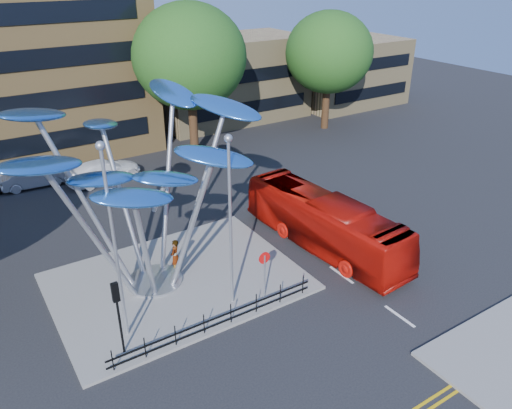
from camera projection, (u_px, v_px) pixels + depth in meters
ground at (258, 344)px, 21.32m from camera, size 120.00×120.00×0.00m
traffic_island at (177, 281)px, 25.32m from camera, size 12.00×9.00×0.15m
low_building_near at (229, 79)px, 49.93m from camera, size 15.00×8.00×8.00m
low_building_far at (347, 72)px, 55.44m from camera, size 12.00×8.00×7.00m
tree_right at (189, 57)px, 38.23m from camera, size 8.80×8.80×12.11m
tree_far at (329, 53)px, 45.44m from camera, size 8.00×8.00×10.81m
leaf_sculpture at (138, 156)px, 22.31m from camera, size 12.72×9.54×9.51m
street_lamp_left at (112, 229)px, 19.40m from camera, size 0.36×0.36×8.80m
street_lamp_right at (230, 208)px, 21.57m from camera, size 0.36×0.36×8.30m
traffic_light_island at (117, 303)px, 19.62m from camera, size 0.28×0.18×3.42m
no_entry_sign_island at (264, 267)px, 23.38m from camera, size 0.60×0.10×2.45m
pedestrian_railing_front at (218, 320)px, 21.87m from camera, size 10.00×0.06×1.00m
red_bus at (324, 222)px, 27.89m from camera, size 3.37×11.25×3.09m
pedestrian at (175, 256)px, 25.59m from camera, size 0.80×0.79×1.86m
parked_car_mid at (34, 177)px, 35.77m from camera, size 4.68×1.84×1.52m
parked_car_right at (104, 171)px, 36.65m from camera, size 5.74×2.93×1.59m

